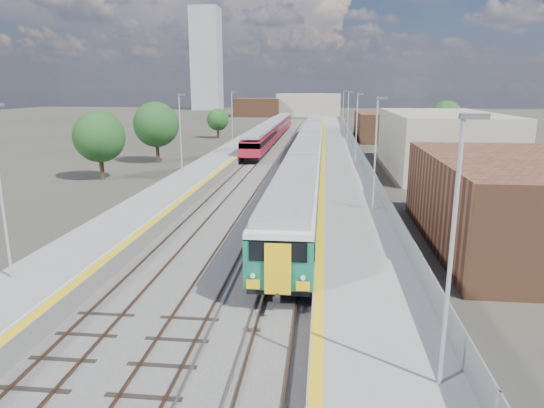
# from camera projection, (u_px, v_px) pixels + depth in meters

# --- Properties ---
(ground) EXTENTS (320.00, 320.00, 0.00)m
(ground) POSITION_uv_depth(u_px,v_px,m) (298.00, 161.00, 60.92)
(ground) COLOR #47443A
(ground) RESTS_ON ground
(ballast_bed) EXTENTS (10.50, 155.00, 0.06)m
(ballast_bed) POSITION_uv_depth(u_px,v_px,m) (282.00, 158.00, 63.56)
(ballast_bed) COLOR #565451
(ballast_bed) RESTS_ON ground
(tracks) EXTENTS (8.96, 160.00, 0.17)m
(tracks) POSITION_uv_depth(u_px,v_px,m) (287.00, 156.00, 65.10)
(tracks) COLOR #4C3323
(tracks) RESTS_ON ground
(platform_right) EXTENTS (4.70, 155.00, 8.52)m
(platform_right) POSITION_uv_depth(u_px,v_px,m) (340.00, 155.00, 62.65)
(platform_right) COLOR slate
(platform_right) RESTS_ON ground
(platform_left) EXTENTS (4.30, 155.00, 8.52)m
(platform_left) POSITION_uv_depth(u_px,v_px,m) (231.00, 154.00, 64.14)
(platform_left) COLOR slate
(platform_left) RESTS_ON ground
(buildings) EXTENTS (72.00, 185.50, 40.00)m
(buildings) POSITION_uv_depth(u_px,v_px,m) (254.00, 82.00, 145.89)
(buildings) COLOR brown
(buildings) RESTS_ON ground
(green_train) EXTENTS (2.91, 80.95, 3.20)m
(green_train) POSITION_uv_depth(u_px,v_px,m) (310.00, 145.00, 58.38)
(green_train) COLOR black
(green_train) RESTS_ON ground
(red_train) EXTENTS (2.63, 53.44, 3.32)m
(red_train) POSITION_uv_depth(u_px,v_px,m) (273.00, 130.00, 82.73)
(red_train) COLOR black
(red_train) RESTS_ON ground
(tree_a) EXTENTS (5.06, 5.06, 6.86)m
(tree_a) POSITION_uv_depth(u_px,v_px,m) (99.00, 137.00, 47.90)
(tree_a) COLOR #382619
(tree_a) RESTS_ON ground
(tree_b) EXTENTS (5.47, 5.47, 7.41)m
(tree_b) POSITION_uv_depth(u_px,v_px,m) (156.00, 125.00, 58.83)
(tree_b) COLOR #382619
(tree_b) RESTS_ON ground
(tree_c) EXTENTS (3.94, 3.94, 5.35)m
(tree_c) POSITION_uv_depth(u_px,v_px,m) (218.00, 120.00, 87.49)
(tree_c) COLOR #382619
(tree_c) RESTS_ON ground
(tree_d) EXTENTS (5.17, 5.17, 7.01)m
(tree_d) POSITION_uv_depth(u_px,v_px,m) (446.00, 117.00, 78.39)
(tree_d) COLOR #382619
(tree_d) RESTS_ON ground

